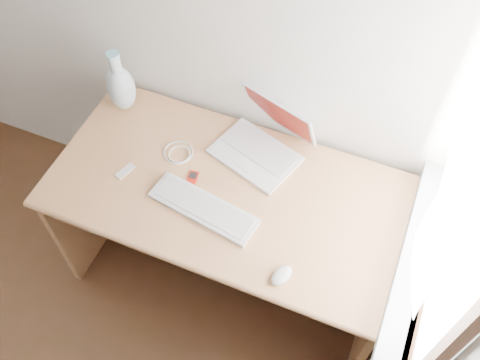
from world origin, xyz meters
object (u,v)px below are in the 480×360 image
at_px(laptop, 259,140).
at_px(vase, 121,86).
at_px(desk, 236,202).
at_px(external_keyboard, 204,208).

relative_size(laptop, vase, 1.28).
xyz_separation_m(laptop, vase, (-0.63, -0.01, 0.07)).
bearing_deg(desk, vase, 165.90).
height_order(desk, laptop, laptop).
distance_m(laptop, vase, 0.63).
relative_size(desk, vase, 4.63).
bearing_deg(external_keyboard, vase, 155.72).
relative_size(desk, laptop, 3.62).
xyz_separation_m(laptop, external_keyboard, (-0.09, -0.36, -0.04)).
bearing_deg(vase, desk, -14.10).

